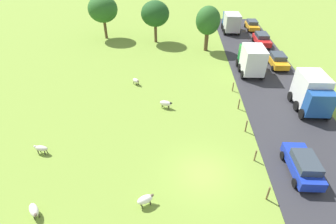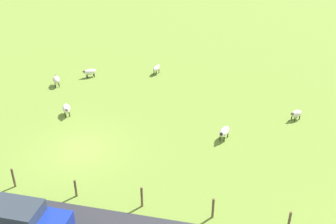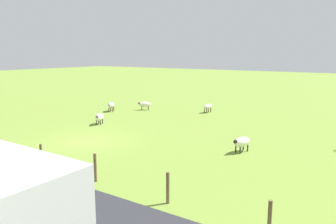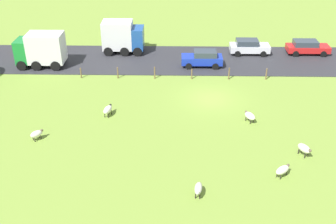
{
  "view_description": "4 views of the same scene",
  "coord_description": "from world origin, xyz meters",
  "px_view_note": "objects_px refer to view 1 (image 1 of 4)",
  "views": [
    {
      "loc": [
        -2.0,
        -13.27,
        14.73
      ],
      "look_at": [
        -2.82,
        6.5,
        0.88
      ],
      "focal_mm": 28.25,
      "sensor_mm": 36.0,
      "label": 1
    },
    {
      "loc": [
        18.26,
        9.54,
        13.46
      ],
      "look_at": [
        -3.79,
        4.63,
        1.18
      ],
      "focal_mm": 41.54,
      "sensor_mm": 36.0,
      "label": 2
    },
    {
      "loc": [
        12.99,
        14.58,
        5.18
      ],
      "look_at": [
        -6.2,
        1.73,
        1.02
      ],
      "focal_mm": 35.37,
      "sensor_mm": 36.0,
      "label": 3
    },
    {
      "loc": [
        -31.38,
        3.06,
        16.41
      ],
      "look_at": [
        -4.46,
        3.6,
        1.14
      ],
      "focal_mm": 43.44,
      "sensor_mm": 36.0,
      "label": 4
    }
  ],
  "objects_px": {
    "tree_0": "(208,21)",
    "truck_2": "(312,93)",
    "sheep_1": "(136,81)",
    "car_4": "(262,39)",
    "sheep_0": "(166,103)",
    "sheep_5": "(41,148)",
    "tree_1": "(155,14)",
    "truck_0": "(231,22)",
    "sheep_3": "(34,210)",
    "truck_1": "(252,59)",
    "car_2": "(278,60)",
    "car_0": "(252,25)",
    "tree_2": "(103,9)",
    "sheep_2": "(145,199)",
    "car_1": "(303,165)"
  },
  "relations": [
    {
      "from": "car_0",
      "to": "car_1",
      "type": "bearing_deg",
      "value": -96.26
    },
    {
      "from": "car_0",
      "to": "sheep_0",
      "type": "bearing_deg",
      "value": -118.85
    },
    {
      "from": "sheep_3",
      "to": "tree_1",
      "type": "xyz_separation_m",
      "value": [
        5.08,
        30.66,
        3.77
      ]
    },
    {
      "from": "sheep_1",
      "to": "truck_1",
      "type": "distance_m",
      "value": 14.01
    },
    {
      "from": "car_2",
      "to": "car_4",
      "type": "height_order",
      "value": "car_4"
    },
    {
      "from": "tree_1",
      "to": "sheep_3",
      "type": "bearing_deg",
      "value": -99.4
    },
    {
      "from": "tree_2",
      "to": "truck_1",
      "type": "distance_m",
      "value": 23.74
    },
    {
      "from": "car_2",
      "to": "tree_2",
      "type": "bearing_deg",
      "value": 158.35
    },
    {
      "from": "sheep_5",
      "to": "car_0",
      "type": "distance_m",
      "value": 39.52
    },
    {
      "from": "sheep_2",
      "to": "truck_2",
      "type": "distance_m",
      "value": 18.76
    },
    {
      "from": "sheep_0",
      "to": "car_2",
      "type": "relative_size",
      "value": 0.33
    },
    {
      "from": "truck_0",
      "to": "tree_1",
      "type": "bearing_deg",
      "value": -156.9
    },
    {
      "from": "truck_1",
      "to": "car_4",
      "type": "distance_m",
      "value": 10.54
    },
    {
      "from": "sheep_3",
      "to": "car_2",
      "type": "height_order",
      "value": "car_2"
    },
    {
      "from": "truck_2",
      "to": "car_2",
      "type": "xyz_separation_m",
      "value": [
        -0.09,
        9.73,
        -0.99
      ]
    },
    {
      "from": "tree_1",
      "to": "car_4",
      "type": "bearing_deg",
      "value": -1.92
    },
    {
      "from": "sheep_1",
      "to": "tree_0",
      "type": "bearing_deg",
      "value": 50.72
    },
    {
      "from": "sheep_1",
      "to": "sheep_0",
      "type": "bearing_deg",
      "value": -52.21
    },
    {
      "from": "sheep_0",
      "to": "sheep_5",
      "type": "bearing_deg",
      "value": -144.2
    },
    {
      "from": "sheep_5",
      "to": "tree_0",
      "type": "bearing_deg",
      "value": 56.64
    },
    {
      "from": "sheep_5",
      "to": "tree_0",
      "type": "distance_m",
      "value": 26.73
    },
    {
      "from": "tree_0",
      "to": "truck_2",
      "type": "height_order",
      "value": "tree_0"
    },
    {
      "from": "sheep_1",
      "to": "truck_0",
      "type": "bearing_deg",
      "value": 54.59
    },
    {
      "from": "sheep_5",
      "to": "car_1",
      "type": "relative_size",
      "value": 0.3
    },
    {
      "from": "truck_1",
      "to": "sheep_5",
      "type": "bearing_deg",
      "value": -142.45
    },
    {
      "from": "tree_2",
      "to": "tree_0",
      "type": "bearing_deg",
      "value": -16.08
    },
    {
      "from": "tree_1",
      "to": "sheep_1",
      "type": "bearing_deg",
      "value": -94.87
    },
    {
      "from": "truck_2",
      "to": "car_1",
      "type": "xyz_separation_m",
      "value": [
        -3.73,
        -8.52,
        -0.97
      ]
    },
    {
      "from": "sheep_2",
      "to": "car_0",
      "type": "bearing_deg",
      "value": 68.12
    },
    {
      "from": "car_1",
      "to": "sheep_0",
      "type": "bearing_deg",
      "value": 141.43
    },
    {
      "from": "sheep_3",
      "to": "sheep_1",
      "type": "bearing_deg",
      "value": 76.99
    },
    {
      "from": "truck_2",
      "to": "car_2",
      "type": "bearing_deg",
      "value": 90.54
    },
    {
      "from": "tree_2",
      "to": "sheep_2",
      "type": "bearing_deg",
      "value": -72.48
    },
    {
      "from": "sheep_0",
      "to": "tree_2",
      "type": "relative_size",
      "value": 0.2
    },
    {
      "from": "sheep_3",
      "to": "truck_2",
      "type": "bearing_deg",
      "value": 30.58
    },
    {
      "from": "tree_0",
      "to": "car_1",
      "type": "height_order",
      "value": "tree_0"
    },
    {
      "from": "truck_0",
      "to": "tree_0",
      "type": "bearing_deg",
      "value": -119.91
    },
    {
      "from": "truck_0",
      "to": "car_0",
      "type": "height_order",
      "value": "truck_0"
    },
    {
      "from": "truck_0",
      "to": "car_0",
      "type": "bearing_deg",
      "value": 20.06
    },
    {
      "from": "truck_1",
      "to": "car_4",
      "type": "height_order",
      "value": "truck_1"
    },
    {
      "from": "truck_2",
      "to": "car_4",
      "type": "xyz_separation_m",
      "value": [
        -0.21,
        17.46,
        -0.97
      ]
    },
    {
      "from": "sheep_5",
      "to": "car_1",
      "type": "distance_m",
      "value": 19.69
    },
    {
      "from": "sheep_3",
      "to": "tree_1",
      "type": "relative_size",
      "value": 0.19
    },
    {
      "from": "truck_0",
      "to": "sheep_0",
      "type": "bearing_deg",
      "value": -112.73
    },
    {
      "from": "sheep_1",
      "to": "tree_1",
      "type": "distance_m",
      "value": 14.31
    },
    {
      "from": "sheep_0",
      "to": "car_1",
      "type": "bearing_deg",
      "value": -38.57
    },
    {
      "from": "truck_0",
      "to": "sheep_1",
      "type": "bearing_deg",
      "value": -125.41
    },
    {
      "from": "sheep_1",
      "to": "car_4",
      "type": "bearing_deg",
      "value": 37.36
    },
    {
      "from": "sheep_0",
      "to": "sheep_2",
      "type": "bearing_deg",
      "value": -93.87
    },
    {
      "from": "tree_2",
      "to": "car_4",
      "type": "xyz_separation_m",
      "value": [
        24.25,
        -1.94,
        -3.61
      ]
    }
  ]
}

